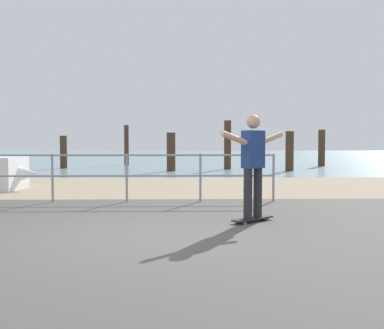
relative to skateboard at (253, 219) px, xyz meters
The scene contains 12 objects.
ground_plane 2.87m from the skateboard, 131.71° to the right, with size 24.00×10.00×0.04m, color #514C49.
beach_strip 6.16m from the skateboard, 108.08° to the left, with size 24.00×6.00×0.04m, color tan.
sea_surface 33.91m from the skateboard, 93.23° to the left, with size 72.00×50.00×0.04m, color #75939E.
railing_fence 4.64m from the skateboard, 147.76° to the left, with size 9.51×0.05×1.05m.
skateboard is the anchor object (origin of this frame).
skateboarder 0.95m from the skateboard, 161.57° to the right, with size 1.16×1.01×1.65m.
groyne_post_0 16.20m from the skateboard, 115.04° to the left, with size 0.34×0.34×1.60m, color #422D1E.
groyne_post_1 18.58m from the skateboard, 103.16° to the left, with size 0.26×0.26×2.24m, color #422D1E.
groyne_post_2 12.69m from the skateboard, 97.25° to the left, with size 0.38×0.38×1.71m, color #422D1E.
groyne_post_3 13.93m from the skateboard, 85.75° to the left, with size 0.33×0.33×2.31m, color #422D1E.
groyne_post_4 13.14m from the skateboard, 73.80° to the left, with size 0.36×0.36×1.78m, color #422D1E.
groyne_post_5 17.56m from the skateboard, 69.00° to the left, with size 0.36×0.36×1.95m, color #422D1E.
Camera 1 is at (0.76, -5.95, 1.30)m, focal length 41.82 mm.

